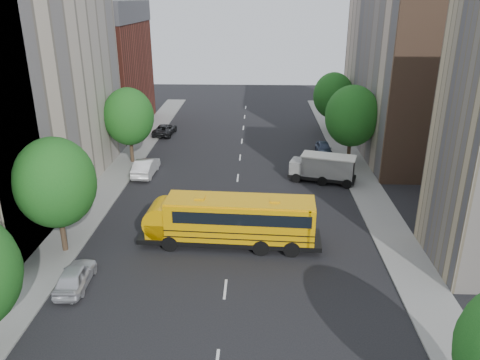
# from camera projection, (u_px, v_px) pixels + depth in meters

# --- Properties ---
(ground) EXTENTS (120.00, 120.00, 0.00)m
(ground) POSITION_uv_depth(u_px,v_px,m) (232.00, 227.00, 34.74)
(ground) COLOR black
(ground) RESTS_ON ground
(sidewalk_left) EXTENTS (3.00, 80.00, 0.12)m
(sidewalk_left) POSITION_uv_depth(u_px,v_px,m) (100.00, 197.00, 39.76)
(sidewalk_left) COLOR slate
(sidewalk_left) RESTS_ON ground
(sidewalk_right) EXTENTS (3.00, 80.00, 0.12)m
(sidewalk_right) POSITION_uv_depth(u_px,v_px,m) (373.00, 201.00, 38.98)
(sidewalk_right) COLOR slate
(sidewalk_right) RESTS_ON ground
(lane_markings) EXTENTS (0.15, 64.00, 0.01)m
(lane_markings) POSITION_uv_depth(u_px,v_px,m) (238.00, 178.00, 44.04)
(lane_markings) COLOR silver
(lane_markings) RESTS_ON ground
(building_left_cream) EXTENTS (10.00, 26.00, 20.00)m
(building_left_cream) POSITION_uv_depth(u_px,v_px,m) (10.00, 76.00, 37.26)
(building_left_cream) COLOR beige
(building_left_cream) RESTS_ON ground
(building_left_redbrick) EXTENTS (10.00, 15.00, 13.00)m
(building_left_redbrick) POSITION_uv_depth(u_px,v_px,m) (101.00, 77.00, 59.01)
(building_left_redbrick) COLOR maroon
(building_left_redbrick) RESTS_ON ground
(building_right_far) EXTENTS (10.00, 22.00, 18.00)m
(building_right_far) POSITION_uv_depth(u_px,v_px,m) (411.00, 67.00, 49.44)
(building_right_far) COLOR #BEA894
(building_right_far) RESTS_ON ground
(building_right_sidewall) EXTENTS (10.10, 0.30, 18.00)m
(building_right_sidewall) POSITION_uv_depth(u_px,v_px,m) (451.00, 85.00, 39.21)
(building_right_sidewall) COLOR brown
(building_right_sidewall) RESTS_ON ground
(street_tree_1) EXTENTS (5.12, 5.12, 7.90)m
(street_tree_1) POSITION_uv_depth(u_px,v_px,m) (55.00, 183.00, 29.58)
(street_tree_1) COLOR #38281C
(street_tree_1) RESTS_ON ground
(street_tree_2) EXTENTS (4.99, 4.99, 7.71)m
(street_tree_2) POSITION_uv_depth(u_px,v_px,m) (129.00, 117.00, 46.36)
(street_tree_2) COLOR #38281C
(street_tree_2) RESTS_ON ground
(street_tree_4) EXTENTS (5.25, 5.25, 8.10)m
(street_tree_4) POSITION_uv_depth(u_px,v_px,m) (352.00, 116.00, 45.53)
(street_tree_4) COLOR #38281C
(street_tree_4) RESTS_ON ground
(street_tree_5) EXTENTS (4.86, 4.86, 7.51)m
(street_tree_5) POSITION_uv_depth(u_px,v_px,m) (333.00, 96.00, 56.83)
(street_tree_5) COLOR #38281C
(street_tree_5) RESTS_ON ground
(school_bus) EXTENTS (12.49, 3.62, 3.48)m
(school_bus) POSITION_uv_depth(u_px,v_px,m) (228.00, 219.00, 31.56)
(school_bus) COLOR black
(school_bus) RESTS_ON ground
(safari_truck) EXTENTS (6.33, 3.72, 2.56)m
(safari_truck) POSITION_uv_depth(u_px,v_px,m) (323.00, 168.00, 42.70)
(safari_truck) COLOR black
(safari_truck) RESTS_ON ground
(parked_car_0) EXTENTS (1.78, 4.11, 1.38)m
(parked_car_0) POSITION_uv_depth(u_px,v_px,m) (75.00, 276.00, 27.33)
(parked_car_0) COLOR #B8B9BF
(parked_car_0) RESTS_ON ground
(parked_car_1) EXTENTS (1.84, 4.90, 1.60)m
(parked_car_1) POSITION_uv_depth(u_px,v_px,m) (146.00, 167.00, 44.53)
(parked_car_1) COLOR silver
(parked_car_1) RESTS_ON ground
(parked_car_2) EXTENTS (2.56, 4.94, 1.33)m
(parked_car_2) POSITION_uv_depth(u_px,v_px,m) (165.00, 129.00, 57.62)
(parked_car_2) COLOR black
(parked_car_2) RESTS_ON ground
(parked_car_4) EXTENTS (1.58, 3.85, 1.31)m
(parked_car_4) POSITION_uv_depth(u_px,v_px,m) (324.00, 148.00, 50.50)
(parked_car_4) COLOR #34415B
(parked_car_4) RESTS_ON ground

